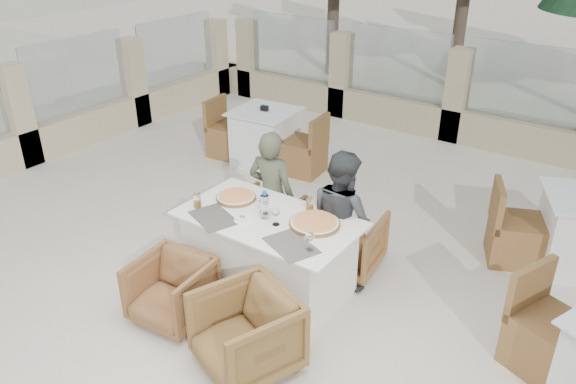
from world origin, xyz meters
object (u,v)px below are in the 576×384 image
Objects in this scene: pizza_left at (236,197)px; diner_left at (272,195)px; dining_table at (269,255)px; armchair_near_right at (246,333)px; pizza_right at (315,222)px; water_bottle at (265,205)px; wine_glass_near at (276,215)px; beer_glass_left at (197,200)px; wine_glass_centre at (263,203)px; bg_table_a at (265,137)px; diner_right at (341,218)px; armchair_near_left at (172,290)px; armchair_far_left at (266,223)px; armchair_far_right at (348,241)px; beer_glass_right at (310,204)px; olive_dish at (242,218)px.

diner_left is (0.11, 0.41, -0.12)m from pizza_left.
armchair_near_right is at bearing -63.29° from dining_table.
diner_left reaches higher than pizza_left.
pizza_left is at bearing -178.88° from pizza_right.
water_bottle reaches higher than pizza_right.
wine_glass_near reaches higher than beer_glass_left.
wine_glass_centre is at bearing 140.95° from armchair_near_right.
water_bottle is at bearing -161.81° from pizza_right.
wine_glass_near is 3.08m from bg_table_a.
wine_glass_near is at bearing -15.89° from pizza_left.
beer_glass_left is at bearing 55.05° from diner_right.
wine_glass_near is 0.29× the size of armchair_near_left.
armchair_far_left is (0.00, 0.44, -0.49)m from pizza_left.
wine_glass_near is 0.14× the size of diner_left.
diner_left reaches higher than water_bottle.
beer_glass_left is (-0.62, -0.20, -0.06)m from water_bottle.
pizza_right is (0.40, 0.13, 0.41)m from dining_table.
armchair_far_right is 1.03× the size of armchair_near_left.
water_bottle is (0.43, -0.12, 0.11)m from pizza_left.
dining_table is at bearing 137.72° from armchair_near_right.
armchair_near_right is at bearing 118.87° from armchair_far_left.
beer_glass_left is (-0.55, -0.27, -0.02)m from wine_glass_centre.
wine_glass_centre is 0.11× the size of bg_table_a.
pizza_right is 1.68× the size of water_bottle.
armchair_far_left is (-0.68, 0.23, -0.53)m from beer_glass_right.
water_bottle is at bearing 56.52° from armchair_near_left.
beer_glass_left is 0.83m from armchair_near_left.
beer_glass_right is (-0.18, 0.19, 0.04)m from pizza_right.
armchair_far_right is at bearing -58.89° from diner_right.
wine_glass_near is at bearing 121.31° from diner_left.
armchair_near_left is (-0.34, -0.86, -0.58)m from wine_glass_centre.
olive_dish is at bearing -128.25° from beer_glass_right.
bg_table_a is (-1.92, 2.36, -0.48)m from wine_glass_near.
wine_glass_near is at bearing 11.36° from beer_glass_left.
armchair_far_right is (0.86, 0.64, -0.50)m from pizza_left.
wine_glass_near is 0.69m from diner_right.
diner_left is (-0.47, 0.57, -0.19)m from wine_glass_near.
water_bottle is at bearing 54.93° from armchair_far_right.
diner_right reaches higher than pizza_left.
beer_glass_right is at bearing 157.98° from armchair_far_left.
bg_table_a is at bearing -41.37° from armchair_far_right.
dining_table is 0.49m from wine_glass_centre.
bg_table_a is at bearing -59.25° from diner_left.
diner_right is (0.04, 0.39, -0.13)m from pizza_right.
diner_right is (-0.01, 1.41, 0.34)m from armchair_near_right.
pizza_left is 0.28× the size of diner_left.
water_bottle is 0.20× the size of diner_right.
armchair_far_right is 0.87m from diner_left.
beer_glass_left is 0.49m from olive_dish.
armchair_far_right is (1.04, 0.96, -0.54)m from beer_glass_left.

